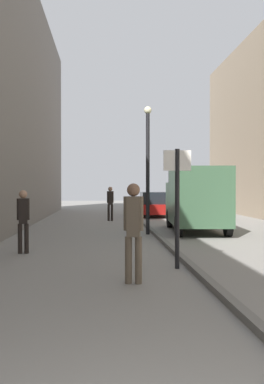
{
  "coord_description": "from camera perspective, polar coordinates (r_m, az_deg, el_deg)",
  "views": [
    {
      "loc": [
        -0.32,
        -2.08,
        1.79
      ],
      "look_at": [
        0.81,
        14.87,
        1.57
      ],
      "focal_mm": 40.4,
      "sensor_mm": 36.0,
      "label": 1
    }
  ],
  "objects": [
    {
      "name": "pedestrian_main_foreground",
      "position": [
        7.94,
        0.19,
        -4.48
      ],
      "size": [
        0.36,
        0.24,
        1.84
      ],
      "rotation": [
        0.0,
        0.0,
        -0.17
      ],
      "color": "brown",
      "rests_on": "ground_plane"
    },
    {
      "name": "kerb_strip",
      "position": [
        14.31,
        3.87,
        -6.19
      ],
      "size": [
        0.16,
        40.0,
        0.12
      ],
      "primitive_type": "cube",
      "color": "#615F5B",
      "rests_on": "ground_plane"
    },
    {
      "name": "parked_car",
      "position": [
        25.78,
        2.9,
        -1.64
      ],
      "size": [
        1.89,
        4.23,
        1.45
      ],
      "rotation": [
        0.0,
        0.0,
        -0.01
      ],
      "color": "maroon",
      "rests_on": "ground_plane"
    },
    {
      "name": "delivery_van",
      "position": [
        17.12,
        8.47,
        -0.79
      ],
      "size": [
        2.27,
        5.08,
        2.49
      ],
      "rotation": [
        0.0,
        0.0,
        -0.06
      ],
      "color": "#335138",
      "rests_on": "ground_plane"
    },
    {
      "name": "pedestrian_far_crossing",
      "position": [
        22.37,
        -2.89,
        -1.22
      ],
      "size": [
        0.35,
        0.24,
        1.77
      ],
      "rotation": [
        0.0,
        0.0,
        0.2
      ],
      "color": "black",
      "rests_on": "ground_plane"
    },
    {
      "name": "street_sign_post",
      "position": [
        9.41,
        5.99,
        -0.74
      ],
      "size": [
        0.6,
        0.1,
        2.6
      ],
      "rotation": [
        0.0,
        0.0,
        3.13
      ],
      "color": "black",
      "rests_on": "ground_plane"
    },
    {
      "name": "lamp_post",
      "position": [
        16.09,
        2.09,
        4.08
      ],
      "size": [
        0.28,
        0.28,
        4.76
      ],
      "color": "black",
      "rests_on": "ground_plane"
    },
    {
      "name": "pedestrian_mid_block",
      "position": [
        11.86,
        -14.17,
        -3.21
      ],
      "size": [
        0.33,
        0.22,
        1.69
      ],
      "rotation": [
        0.0,
        0.0,
        0.09
      ],
      "color": "black",
      "rests_on": "ground_plane"
    },
    {
      "name": "ground_plane",
      "position": [
        14.19,
        -2.51,
        -6.49
      ],
      "size": [
        80.0,
        80.0,
        0.0
      ],
      "primitive_type": "plane",
      "color": "gray"
    }
  ]
}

